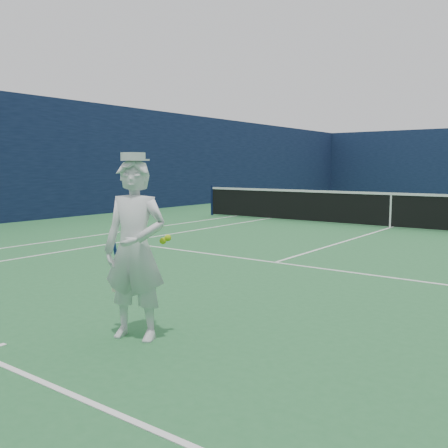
{
  "coord_description": "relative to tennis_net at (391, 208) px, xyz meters",
  "views": [
    {
      "loc": [
        4.53,
        -14.11,
        1.73
      ],
      "look_at": [
        0.9,
        -9.19,
        1.03
      ],
      "focal_mm": 40.0,
      "sensor_mm": 36.0,
      "label": 1
    }
  ],
  "objects": [
    {
      "name": "tennis_net",
      "position": [
        0.0,
        0.0,
        0.0
      ],
      "size": [
        12.88,
        0.09,
        1.07
      ],
      "color": "#141E4C",
      "rests_on": "ground"
    },
    {
      "name": "ground",
      "position": [
        0.0,
        0.0,
        -0.55
      ],
      "size": [
        80.0,
        80.0,
        0.0
      ],
      "primitive_type": "plane",
      "color": "#286937",
      "rests_on": "ground"
    },
    {
      "name": "court_markings",
      "position": [
        0.0,
        0.0,
        -0.55
      ],
      "size": [
        11.03,
        23.83,
        0.01
      ],
      "color": "white",
      "rests_on": "ground"
    },
    {
      "name": "tennis_player",
      "position": [
        0.9,
        -10.69,
        0.36
      ],
      "size": [
        0.87,
        0.62,
        1.87
      ],
      "rotation": [
        0.0,
        0.0,
        0.33
      ],
      "color": "white",
      "rests_on": "ground"
    },
    {
      "name": "windscreen_fence",
      "position": [
        0.0,
        0.0,
        1.45
      ],
      "size": [
        20.12,
        36.12,
        4.0
      ],
      "color": "#0F1A37",
      "rests_on": "ground"
    }
  ]
}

